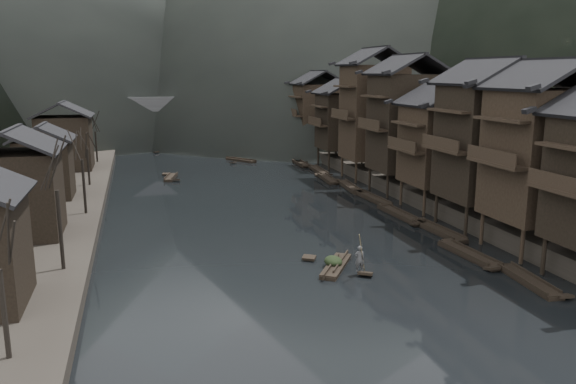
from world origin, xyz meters
name	(u,v)px	position (x,y,z in m)	size (l,w,h in m)	color
water	(315,266)	(0.00, 0.00, 0.00)	(300.00, 300.00, 0.00)	black
right_bank	(452,155)	(35.00, 40.00, 0.90)	(40.00, 200.00, 1.80)	#2D2823
stilt_houses	(414,114)	(17.28, 19.27, 8.91)	(9.00, 67.60, 16.57)	black
left_houses	(37,157)	(-20.50, 20.12, 5.66)	(8.10, 53.20, 8.73)	black
bare_trees	(72,158)	(-17.00, 15.06, 6.13)	(3.67, 60.59, 7.34)	black
moored_sampans	(359,193)	(12.02, 21.20, 0.20)	(2.86, 60.68, 0.47)	black
midriver_boats	(191,155)	(-3.17, 55.33, 0.20)	(14.81, 43.04, 0.45)	black
stone_bridge	(198,117)	(0.00, 72.00, 5.11)	(40.00, 6.00, 9.00)	#4C4C4F
hero_sampan	(336,265)	(1.28, -0.84, 0.20)	(3.77, 5.12, 0.44)	black
cargo_heap	(333,256)	(1.14, -0.63, 0.80)	(1.21, 1.58, 0.73)	black
boatman	(360,255)	(2.32, -2.45, 1.35)	(0.66, 0.44, 1.82)	#505052
bamboo_pole	(363,216)	(2.52, -2.45, 4.05)	(0.06, 0.06, 4.11)	#8C7A51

